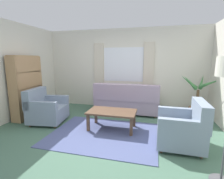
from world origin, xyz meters
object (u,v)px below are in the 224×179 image
(armchair_right, at_px, (183,128))
(coffee_table, at_px, (112,113))
(bookshelf, at_px, (29,90))
(couch, at_px, (127,101))
(armchair_left, at_px, (46,109))
(potted_plant, at_px, (197,102))

(armchair_right, distance_m, coffee_table, 1.55)
(armchair_right, distance_m, bookshelf, 4.01)
(couch, height_order, bookshelf, bookshelf)
(armchair_left, bearing_deg, couch, -63.79)
(couch, distance_m, potted_plant, 1.96)
(couch, relative_size, potted_plant, 1.50)
(potted_plant, height_order, bookshelf, bookshelf)
(armchair_right, relative_size, coffee_table, 0.80)
(couch, xyz_separation_m, armchair_left, (-1.90, -1.29, -0.01))
(armchair_right, height_order, coffee_table, armchair_right)
(armchair_left, relative_size, coffee_table, 0.86)
(potted_plant, bearing_deg, bookshelf, -166.28)
(armchair_left, relative_size, potted_plant, 0.75)
(armchair_left, xyz_separation_m, potted_plant, (3.86, 1.33, 0.11))
(armchair_right, bearing_deg, coffee_table, -105.09)
(armchair_right, bearing_deg, bookshelf, -98.41)
(potted_plant, bearing_deg, coffee_table, -147.39)
(couch, bearing_deg, armchair_left, 34.12)
(coffee_table, bearing_deg, armchair_left, 179.86)
(armchair_right, relative_size, bookshelf, 0.51)
(potted_plant, xyz_separation_m, bookshelf, (-4.54, -1.11, 0.33))
(armchair_left, height_order, potted_plant, potted_plant)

